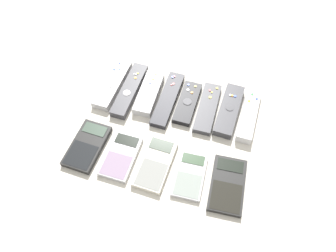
{
  "coord_description": "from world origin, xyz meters",
  "views": [
    {
      "loc": [
        0.14,
        -0.47,
        0.8
      ],
      "look_at": [
        0.0,
        0.02,
        0.01
      ],
      "focal_mm": 35.0,
      "sensor_mm": 36.0,
      "label": 1
    }
  ],
  "objects_px": {
    "remote_3": "(168,99)",
    "calculator_4": "(227,185)",
    "remote_7": "(249,114)",
    "calculator_3": "(190,175)",
    "remote_1": "(130,90)",
    "calculator_0": "(87,146)",
    "remote_0": "(113,84)",
    "calculator_2": "(156,164)",
    "remote_6": "(229,110)",
    "calculator_1": "(121,156)",
    "remote_2": "(149,93)",
    "remote_5": "(207,108)",
    "remote_4": "(187,103)"
  },
  "relations": [
    {
      "from": "calculator_0",
      "to": "remote_3",
      "type": "bearing_deg",
      "value": 55.21
    },
    {
      "from": "remote_5",
      "to": "remote_7",
      "type": "bearing_deg",
      "value": 3.1
    },
    {
      "from": "calculator_3",
      "to": "remote_6",
      "type": "bearing_deg",
      "value": 72.87
    },
    {
      "from": "remote_7",
      "to": "remote_0",
      "type": "bearing_deg",
      "value": -178.37
    },
    {
      "from": "calculator_0",
      "to": "calculator_4",
      "type": "relative_size",
      "value": 0.97
    },
    {
      "from": "remote_0",
      "to": "calculator_0",
      "type": "relative_size",
      "value": 1.26
    },
    {
      "from": "remote_2",
      "to": "remote_5",
      "type": "relative_size",
      "value": 0.89
    },
    {
      "from": "remote_4",
      "to": "remote_6",
      "type": "height_order",
      "value": "remote_6"
    },
    {
      "from": "remote_1",
      "to": "remote_2",
      "type": "xyz_separation_m",
      "value": [
        0.06,
        0.0,
        0.0
      ]
    },
    {
      "from": "remote_7",
      "to": "calculator_3",
      "type": "bearing_deg",
      "value": -115.64
    },
    {
      "from": "remote_6",
      "to": "calculator_2",
      "type": "xyz_separation_m",
      "value": [
        -0.16,
        -0.23,
        -0.0
      ]
    },
    {
      "from": "remote_3",
      "to": "remote_6",
      "type": "xyz_separation_m",
      "value": [
        0.19,
        0.01,
        0.0
      ]
    },
    {
      "from": "remote_2",
      "to": "remote_7",
      "type": "bearing_deg",
      "value": -0.16
    },
    {
      "from": "remote_3",
      "to": "remote_4",
      "type": "distance_m",
      "value": 0.06
    },
    {
      "from": "remote_4",
      "to": "calculator_3",
      "type": "distance_m",
      "value": 0.24
    },
    {
      "from": "remote_6",
      "to": "calculator_2",
      "type": "bearing_deg",
      "value": -121.82
    },
    {
      "from": "remote_0",
      "to": "calculator_2",
      "type": "xyz_separation_m",
      "value": [
        0.21,
        -0.23,
        -0.0
      ]
    },
    {
      "from": "remote_0",
      "to": "calculator_2",
      "type": "height_order",
      "value": "remote_0"
    },
    {
      "from": "remote_7",
      "to": "calculator_3",
      "type": "xyz_separation_m",
      "value": [
        -0.12,
        -0.23,
        -0.01
      ]
    },
    {
      "from": "remote_2",
      "to": "calculator_0",
      "type": "height_order",
      "value": "remote_2"
    },
    {
      "from": "remote_3",
      "to": "calculator_4",
      "type": "xyz_separation_m",
      "value": [
        0.23,
        -0.23,
        -0.0
      ]
    },
    {
      "from": "remote_3",
      "to": "calculator_1",
      "type": "xyz_separation_m",
      "value": [
        -0.07,
        -0.22,
        -0.0
      ]
    },
    {
      "from": "remote_2",
      "to": "remote_4",
      "type": "xyz_separation_m",
      "value": [
        0.12,
        -0.0,
        -0.0
      ]
    },
    {
      "from": "remote_0",
      "to": "calculator_4",
      "type": "relative_size",
      "value": 1.23
    },
    {
      "from": "remote_1",
      "to": "calculator_0",
      "type": "bearing_deg",
      "value": -100.6
    },
    {
      "from": "remote_2",
      "to": "calculator_4",
      "type": "height_order",
      "value": "remote_2"
    },
    {
      "from": "calculator_1",
      "to": "remote_0",
      "type": "bearing_deg",
      "value": 117.5
    },
    {
      "from": "remote_5",
      "to": "calculator_0",
      "type": "distance_m",
      "value": 0.37
    },
    {
      "from": "remote_6",
      "to": "calculator_0",
      "type": "distance_m",
      "value": 0.43
    },
    {
      "from": "calculator_1",
      "to": "calculator_2",
      "type": "bearing_deg",
      "value": 3.61
    },
    {
      "from": "remote_5",
      "to": "calculator_3",
      "type": "height_order",
      "value": "remote_5"
    },
    {
      "from": "remote_5",
      "to": "calculator_0",
      "type": "height_order",
      "value": "remote_5"
    },
    {
      "from": "calculator_2",
      "to": "calculator_4",
      "type": "xyz_separation_m",
      "value": [
        0.2,
        -0.01,
        -0.0
      ]
    },
    {
      "from": "calculator_4",
      "to": "remote_3",
      "type": "bearing_deg",
      "value": 131.94
    },
    {
      "from": "remote_3",
      "to": "calculator_2",
      "type": "height_order",
      "value": "remote_3"
    },
    {
      "from": "remote_7",
      "to": "remote_5",
      "type": "bearing_deg",
      "value": -174.82
    },
    {
      "from": "remote_1",
      "to": "calculator_2",
      "type": "xyz_separation_m",
      "value": [
        0.15,
        -0.22,
        -0.0
      ]
    },
    {
      "from": "remote_6",
      "to": "calculator_1",
      "type": "xyz_separation_m",
      "value": [
        -0.26,
        -0.23,
        -0.0
      ]
    },
    {
      "from": "calculator_1",
      "to": "remote_3",
      "type": "bearing_deg",
      "value": 73.91
    },
    {
      "from": "calculator_4",
      "to": "remote_5",
      "type": "bearing_deg",
      "value": 111.18
    },
    {
      "from": "remote_3",
      "to": "remote_4",
      "type": "relative_size",
      "value": 1.33
    },
    {
      "from": "remote_3",
      "to": "remote_0",
      "type": "bearing_deg",
      "value": 178.77
    },
    {
      "from": "calculator_3",
      "to": "calculator_4",
      "type": "height_order",
      "value": "calculator_4"
    },
    {
      "from": "remote_1",
      "to": "calculator_2",
      "type": "relative_size",
      "value": 1.29
    },
    {
      "from": "remote_3",
      "to": "remote_6",
      "type": "distance_m",
      "value": 0.19
    },
    {
      "from": "remote_2",
      "to": "calculator_4",
      "type": "xyz_separation_m",
      "value": [
        0.29,
        -0.23,
        -0.0
      ]
    },
    {
      "from": "remote_2",
      "to": "calculator_3",
      "type": "bearing_deg",
      "value": -51.7
    },
    {
      "from": "remote_6",
      "to": "remote_7",
      "type": "xyz_separation_m",
      "value": [
        0.06,
        0.0,
        0.0
      ]
    },
    {
      "from": "remote_0",
      "to": "calculator_0",
      "type": "bearing_deg",
      "value": -84.01
    },
    {
      "from": "remote_2",
      "to": "remote_7",
      "type": "height_order",
      "value": "remote_7"
    }
  ]
}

